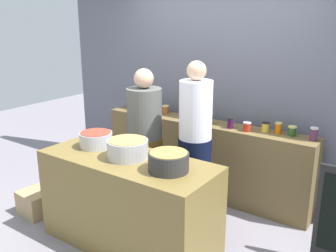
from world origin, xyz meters
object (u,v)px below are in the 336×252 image
preserve_jar_5 (184,111)px  preserve_jar_13 (292,131)px  preserve_jar_10 (247,127)px  preserve_jar_12 (278,128)px  preserve_jar_2 (153,107)px  cook_in_cap (195,153)px  preserve_jar_1 (144,105)px  preserve_jar_8 (209,119)px  cooking_pot_right (169,162)px  bread_crate (37,202)px  preserve_jar_4 (166,110)px  cooking_pot_center (128,149)px  preserve_jar_7 (197,116)px  preserve_jar_3 (159,109)px  cooking_pot_left (96,140)px  preserve_jar_6 (193,113)px  preserve_jar_11 (265,127)px  cook_with_tongs (145,150)px  preserve_jar_9 (230,123)px  preserve_jar_0 (129,104)px  preserve_jar_14 (314,134)px

preserve_jar_5 → preserve_jar_13: 1.36m
preserve_jar_10 → preserve_jar_12: preserve_jar_12 is taller
preserve_jar_2 → cook_in_cap: cook_in_cap is taller
preserve_jar_1 → preserve_jar_8: 1.03m
cooking_pot_right → preserve_jar_12: bearing=74.1°
preserve_jar_5 → bread_crate: preserve_jar_5 is taller
preserve_jar_4 → cooking_pot_center: bearing=-67.6°
preserve_jar_7 → preserve_jar_10: 0.67m
cooking_pot_center → preserve_jar_3: bearing=116.1°
preserve_jar_3 → cooking_pot_left: 1.42m
preserve_jar_6 → preserve_jar_8: bearing=-19.7°
preserve_jar_11 → cook_with_tongs: 1.35m
preserve_jar_2 → cook_with_tongs: bearing=-58.3°
preserve_jar_2 → preserve_jar_7: bearing=-6.3°
cooking_pot_right → cook_with_tongs: (-0.77, 0.65, -0.25)m
preserve_jar_7 → preserve_jar_9: 0.48m
preserve_jar_12 → preserve_jar_5: bearing=179.9°
preserve_jar_5 → cooking_pot_right: preserve_jar_5 is taller
preserve_jar_1 → cooking_pot_left: (0.48, -1.36, -0.02)m
preserve_jar_1 → cooking_pot_left: 1.45m
preserve_jar_13 → cook_in_cap: (-0.74, -0.76, -0.18)m
preserve_jar_7 → preserve_jar_13: (1.13, 0.08, -0.01)m
cook_with_tongs → cook_in_cap: size_ratio=0.94×
preserve_jar_0 → preserve_jar_10: 1.77m
preserve_jar_3 → bread_crate: size_ratio=0.29×
preserve_jar_1 → preserve_jar_11: size_ratio=1.42×
bread_crate → preserve_jar_12: bearing=36.5°
preserve_jar_12 → cooking_pot_left: (-1.35, -1.39, -0.01)m
preserve_jar_11 → preserve_jar_14: (0.52, -0.02, 0.02)m
preserve_jar_8 → preserve_jar_10: 0.49m
preserve_jar_8 → cook_in_cap: bearing=-72.4°
preserve_jar_1 → preserve_jar_11: bearing=0.5°
preserve_jar_6 → preserve_jar_9: size_ratio=1.17×
preserve_jar_9 → preserve_jar_12: bearing=13.1°
preserve_jar_2 → preserve_jar_6: 0.62m
preserve_jar_4 → preserve_jar_11: size_ratio=1.10×
preserve_jar_2 → preserve_jar_8: bearing=-6.0°
preserve_jar_3 → cook_with_tongs: cook_with_tongs is taller
cooking_pot_right → preserve_jar_9: bearing=93.9°
preserve_jar_1 → bread_crate: bearing=-101.3°
preserve_jar_10 → cook_in_cap: size_ratio=0.06×
preserve_jar_2 → preserve_jar_10: preserve_jar_2 is taller
preserve_jar_7 → preserve_jar_8: bearing=-4.7°
cook_in_cap → bread_crate: bearing=-151.7°
preserve_jar_8 → cook_with_tongs: (-0.38, -0.74, -0.25)m
bread_crate → cooking_pot_left: bearing=13.7°
bread_crate → preserve_jar_2: bearing=74.5°
cooking_pot_center → preserve_jar_4: bearing=112.4°
preserve_jar_0 → preserve_jar_7: (1.10, -0.02, 0.01)m
cooking_pot_center → bread_crate: cooking_pot_center is taller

